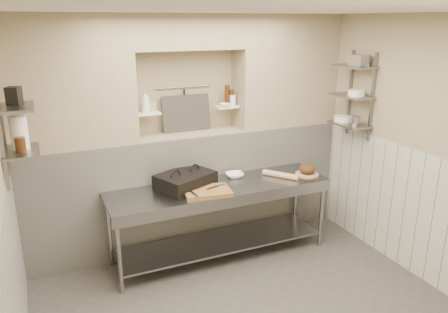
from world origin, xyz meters
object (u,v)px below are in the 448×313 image
mixing_bowl (235,175)px  bottle_soap (145,102)px  prep_table (221,207)px  jug_left (19,133)px  bread_loaf (307,169)px  bowl_alcove (225,105)px  rolling_pin (280,175)px  cutting_board (207,192)px  panini_press (185,180)px

mixing_bowl → bottle_soap: size_ratio=0.86×
prep_table → jug_left: 2.30m
bread_loaf → bowl_alcove: bowl_alcove is taller
mixing_bowl → bread_loaf: size_ratio=1.06×
mixing_bowl → rolling_pin: (0.50, -0.23, 0.01)m
cutting_board → prep_table: bearing=32.6°
cutting_board → rolling_pin: size_ratio=1.13×
bottle_soap → bowl_alcove: bearing=-2.9°
jug_left → cutting_board: bearing=-1.6°
cutting_board → mixing_bowl: 0.61m
jug_left → prep_table: bearing=2.7°
panini_press → rolling_pin: 1.17m
mixing_bowl → bowl_alcove: size_ratio=1.69×
prep_table → panini_press: size_ratio=3.52×
prep_table → jug_left: size_ratio=8.56×
panini_press → jug_left: jug_left is taller
cutting_board → bottle_soap: bottle_soap is taller
bottle_soap → rolling_pin: bearing=-22.3°
cutting_board → bread_loaf: 1.36m
bread_loaf → bowl_alcove: 1.28m
prep_table → jug_left: (-2.00, -0.09, 1.12)m
mixing_bowl → bread_loaf: (0.86, -0.28, 0.05)m
cutting_board → bread_loaf: size_ratio=2.50×
bread_loaf → bottle_soap: bearing=160.4°
bottle_soap → bowl_alcove: bottle_soap is taller
prep_table → bottle_soap: bottle_soap is taller
prep_table → bread_loaf: size_ratio=12.77×
panini_press → mixing_bowl: bearing=-17.4°
prep_table → cutting_board: (-0.22, -0.14, 0.28)m
rolling_pin → bottle_soap: size_ratio=1.79×
panini_press → bread_loaf: 1.53m
jug_left → bottle_soap: bearing=26.7°
rolling_pin → bottle_soap: bearing=157.7°
panini_press → bowl_alcove: size_ratio=5.77×
panini_press → rolling_pin: panini_press is taller
rolling_pin → bread_loaf: bearing=-7.2°
jug_left → bread_loaf: bearing=0.4°
panini_press → bottle_soap: bottle_soap is taller
bread_loaf → cutting_board: bearing=-177.0°
prep_table → panini_press: panini_press is taller
bread_loaf → bowl_alcove: bearing=144.8°
rolling_pin → bottle_soap: bottle_soap is taller
mixing_bowl → jug_left: jug_left is taller
cutting_board → mixing_bowl: (0.50, 0.35, 0.00)m
cutting_board → bottle_soap: size_ratio=2.02×
rolling_pin → cutting_board: bearing=-173.4°
mixing_bowl → bottle_soap: 1.37m
panini_press → mixing_bowl: size_ratio=3.43×
bottle_soap → cutting_board: bearing=-57.4°
panini_press → jug_left: 1.82m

